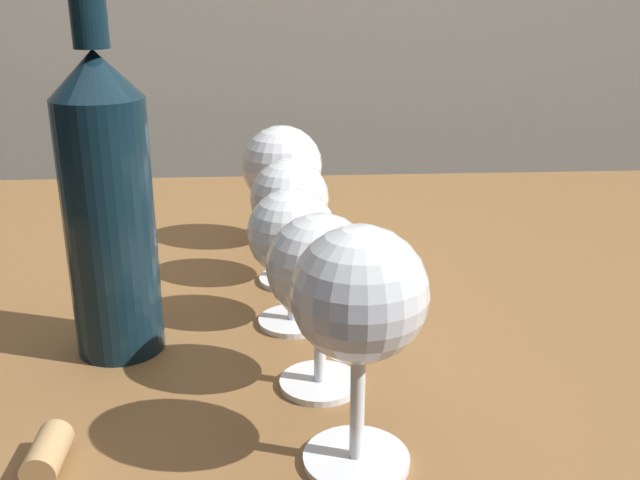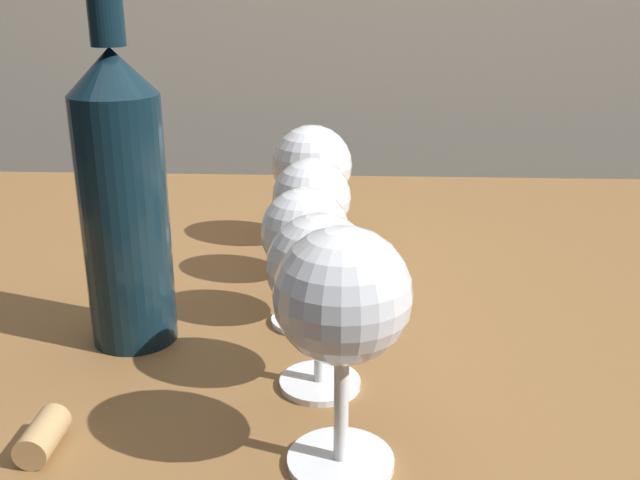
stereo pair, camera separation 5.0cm
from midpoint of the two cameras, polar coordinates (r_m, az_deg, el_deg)
name	(u,v)px [view 2 (the right image)]	position (r m, az deg, el deg)	size (l,w,h in m)	color
dining_table	(376,377)	(0.78, 6.30, -10.63)	(1.18, 0.83, 0.77)	brown
wine_glass_amber	(342,302)	(0.42, 5.22, -4.91)	(0.08, 0.08, 0.16)	white
wine_glass_chardonnay	(320,270)	(0.51, 2.82, -2.42)	(0.08, 0.08, 0.13)	white
wine_glass_merlot	(305,236)	(0.61, 1.16, 0.25)	(0.08, 0.08, 0.12)	white
wine_glass_rose	(311,203)	(0.70, 1.37, 2.90)	(0.08, 0.08, 0.12)	white
wine_glass_white	(312,167)	(0.81, 1.15, 5.70)	(0.09, 0.09, 0.14)	white
wine_bottle	(123,193)	(0.59, -12.86, 3.58)	(0.07, 0.07, 0.32)	#0F232D
cork	(43,436)	(0.50, -18.18, -14.48)	(0.02, 0.02, 0.04)	tan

